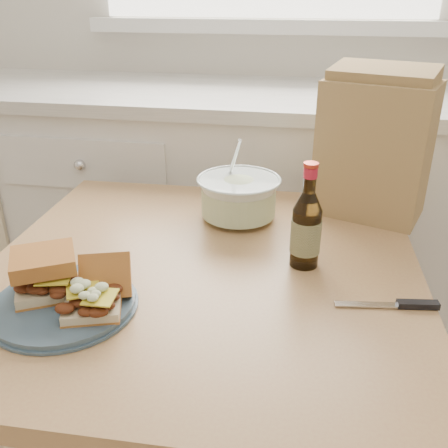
% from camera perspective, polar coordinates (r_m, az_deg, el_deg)
% --- Properties ---
extents(cabinet_run, '(2.50, 0.64, 0.94)m').
position_cam_1_polar(cabinet_run, '(1.87, 3.05, 0.79)').
color(cabinet_run, white).
rests_on(cabinet_run, ground).
extents(dining_table, '(0.91, 0.91, 0.73)m').
position_cam_1_polar(dining_table, '(1.08, -2.42, -9.79)').
color(dining_table, tan).
rests_on(dining_table, ground).
extents(plate, '(0.25, 0.25, 0.02)m').
position_cam_1_polar(plate, '(0.94, -17.79, -8.72)').
color(plate, '#3D5262').
rests_on(plate, dining_table).
extents(sandwich_left, '(0.14, 0.14, 0.08)m').
position_cam_1_polar(sandwich_left, '(0.94, -19.74, -5.28)').
color(sandwich_left, beige).
rests_on(sandwich_left, plate).
extents(sandwich_right, '(0.12, 0.15, 0.08)m').
position_cam_1_polar(sandwich_right, '(0.89, -14.39, -7.52)').
color(sandwich_right, beige).
rests_on(sandwich_right, plate).
extents(coleslaw_bowl, '(0.20, 0.20, 0.20)m').
position_cam_1_polar(coleslaw_bowl, '(1.21, 1.68, 2.89)').
color(coleslaw_bowl, silver).
rests_on(coleslaw_bowl, dining_table).
extents(beer_bottle, '(0.06, 0.06, 0.22)m').
position_cam_1_polar(beer_bottle, '(1.00, 9.37, -0.48)').
color(beer_bottle, black).
rests_on(beer_bottle, dining_table).
extents(knife, '(0.18, 0.04, 0.01)m').
position_cam_1_polar(knife, '(0.95, 19.94, -8.65)').
color(knife, silver).
rests_on(knife, dining_table).
extents(paper_bag, '(0.29, 0.24, 0.33)m').
position_cam_1_polar(paper_bag, '(1.26, 16.77, 8.13)').
color(paper_bag, tan).
rests_on(paper_bag, dining_table).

